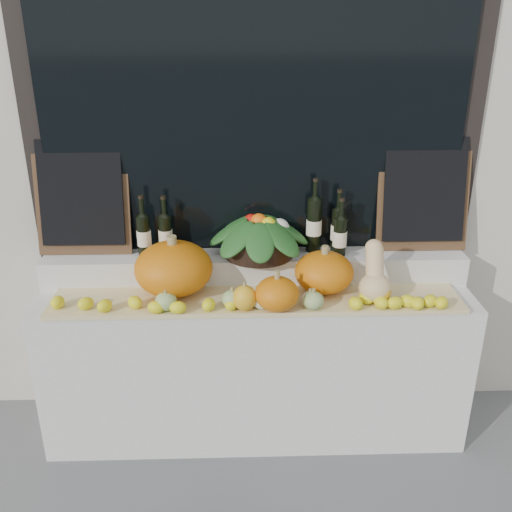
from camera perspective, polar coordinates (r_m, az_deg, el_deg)
storefront_facade at (r=3.45m, az=-0.45°, el=23.00°), size 7.00×0.94×4.50m
display_sill at (r=3.28m, az=-0.04°, el=-10.49°), size 2.30×0.55×0.88m
rear_tier at (r=3.16m, az=-0.13°, el=-1.07°), size 2.30×0.25×0.16m
straw_bedding at (r=2.94m, az=0.03°, el=-4.47°), size 2.10×0.32×0.02m
pumpkin_left at (r=2.96m, az=-8.24°, el=-1.24°), size 0.48×0.48×0.28m
pumpkin_right at (r=2.99m, az=6.81°, el=-1.62°), size 0.36×0.36×0.21m
pumpkin_center at (r=2.79m, az=2.10°, el=-3.81°), size 0.22×0.22×0.17m
butternut_squash at (r=2.94m, az=11.79°, el=-2.14°), size 0.16×0.22×0.30m
decorative_gourds at (r=2.82m, az=2.05°, el=-4.21°), size 1.18×0.17×0.15m
lemon_heap at (r=2.82m, az=0.10°, el=-4.71°), size 2.20×0.16×0.06m
produce_bowl at (r=3.07m, az=0.28°, el=2.18°), size 0.58×0.58×0.24m
wine_bottle_far_left at (r=3.12m, az=-11.14°, el=2.07°), size 0.08×0.08×0.34m
wine_bottle_near_left at (r=3.12m, az=-9.03°, el=2.16°), size 0.08×0.08×0.33m
wine_bottle_tall at (r=3.12m, az=5.81°, el=3.15°), size 0.08×0.08×0.41m
wine_bottle_near_right at (r=3.15m, az=8.17°, el=2.64°), size 0.08×0.08×0.35m
wine_bottle_far_right at (r=3.10m, az=8.38°, el=2.00°), size 0.08×0.08×0.32m
chalkboard_left at (r=3.19m, az=-17.04°, el=5.81°), size 0.50×0.14×0.61m
chalkboard_right at (r=3.23m, az=16.46°, el=6.13°), size 0.50×0.14×0.61m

